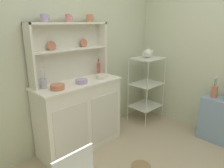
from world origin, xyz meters
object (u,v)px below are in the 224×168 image
Objects in this scene: hutch_shelf_unit at (69,47)px; bowl_mixing_large at (57,87)px; utensil_jar at (43,83)px; bakers_rack at (146,82)px; flower_vase at (214,91)px; side_shelf_blue at (219,120)px; hutch_cabinet at (80,115)px; porcelain_teapot at (148,53)px; jam_bottle at (99,69)px; cup_lilac_0 at (44,18)px.

hutch_shelf_unit is 0.56m from bowl_mixing_large.
hutch_shelf_unit is 4.56× the size of utensil_jar.
hutch_shelf_unit is at bearing 11.85° from utensil_jar.
bakers_rack is 1.73m from utensil_jar.
side_shelf_blue is at bearing -89.90° from flower_vase.
bowl_mixing_large is 0.69× the size of utensil_jar.
utensil_jar is 2.26m from flower_vase.
bakers_rack reaches higher than flower_vase.
side_shelf_blue is at bearing -39.86° from hutch_cabinet.
bakers_rack is 1.63m from bowl_mixing_large.
porcelain_teapot is (1.27, -0.12, 0.69)m from hutch_cabinet.
jam_bottle reaches higher than flower_vase.
cup_lilac_0 reaches higher than side_shelf_blue.
jam_bottle is at bearing 166.21° from porcelain_teapot.
cup_lilac_0 is (-0.31, -0.04, 0.34)m from hutch_shelf_unit.
porcelain_teapot is at bearing 102.04° from flower_vase.
cup_lilac_0 is 0.41× the size of porcelain_teapot.
hutch_cabinet is at bearing -21.46° from cup_lilac_0.
utensil_jar is (-0.11, -0.05, -0.70)m from cup_lilac_0.
hutch_cabinet is at bearing -90.00° from hutch_shelf_unit.
flower_vase is (1.80, -1.24, -0.95)m from cup_lilac_0.
bowl_mixing_large is (-1.60, 0.05, 0.27)m from bakers_rack.
hutch_shelf_unit is at bearing 167.25° from bakers_rack.
jam_bottle is at bearing 12.05° from bowl_mixing_large.
porcelain_teapot is at bearing 100.78° from side_shelf_blue.
side_shelf_blue is at bearing -34.69° from utensil_jar.
hutch_shelf_unit reaches higher than side_shelf_blue.
bakers_rack is 1.89m from cup_lilac_0.
hutch_cabinet reaches higher than side_shelf_blue.
utensil_jar is at bearing -179.37° from jam_bottle.
bowl_mixing_large is 0.18m from utensil_jar.
porcelain_teapot is at bearing -12.77° from hutch_shelf_unit.
utensil_jar reaches higher than jam_bottle.
utensil_jar reaches higher than flower_vase.
bowl_mixing_large reaches higher than hutch_cabinet.
porcelain_teapot is (-0.00, 0.00, 0.48)m from bakers_rack.
flower_vase is (1.90, -1.20, -0.25)m from utensil_jar.
bowl_mixing_large is (-0.02, -0.20, -0.73)m from cup_lilac_0.
bowl_mixing_large is 0.77m from jam_bottle.
bakers_rack reaches higher than bowl_mixing_large.
cup_lilac_0 is 0.32× the size of flower_vase.
bakers_rack is 0.94m from jam_bottle.
cup_lilac_0 is at bearing 177.17° from jam_bottle.
jam_bottle is at bearing 128.82° from side_shelf_blue.
jam_bottle reaches higher than hutch_cabinet.
flower_vase is (1.48, -1.12, 0.25)m from hutch_cabinet.
bakers_rack is at bearing -6.76° from utensil_jar.
flower_vase is (1.81, -1.05, -0.22)m from bowl_mixing_large.
porcelain_teapot is at bearing -13.79° from jam_bottle.
porcelain_teapot reaches higher than utensil_jar.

